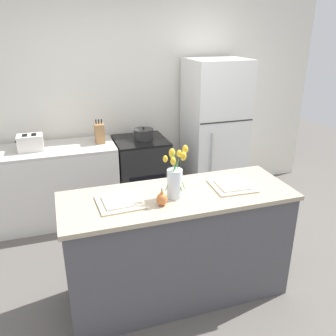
% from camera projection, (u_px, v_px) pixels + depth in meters
% --- Properties ---
extents(ground_plane, '(10.00, 10.00, 0.00)m').
position_uv_depth(ground_plane, '(177.00, 291.00, 3.07)').
color(ground_plane, '#59544F').
extents(back_wall, '(5.20, 0.08, 2.70)m').
position_uv_depth(back_wall, '(123.00, 94.00, 4.32)').
color(back_wall, silver).
rests_on(back_wall, ground_plane).
extents(kitchen_island, '(1.80, 0.66, 0.93)m').
position_uv_depth(kitchen_island, '(178.00, 246.00, 2.89)').
color(kitchen_island, '#4C4C51').
rests_on(kitchen_island, ground_plane).
extents(back_counter, '(1.68, 0.60, 0.89)m').
position_uv_depth(back_counter, '(42.00, 186.00, 4.01)').
color(back_counter, silver).
rests_on(back_counter, ground_plane).
extents(stove_range, '(0.60, 0.61, 0.89)m').
position_uv_depth(stove_range, '(141.00, 174.00, 4.34)').
color(stove_range, black).
rests_on(stove_range, ground_plane).
extents(refrigerator, '(0.68, 0.67, 1.78)m').
position_uv_depth(refrigerator, '(214.00, 132.00, 4.45)').
color(refrigerator, white).
rests_on(refrigerator, ground_plane).
extents(flower_vase, '(0.19, 0.16, 0.41)m').
position_uv_depth(flower_vase, '(175.00, 178.00, 2.61)').
color(flower_vase, silver).
rests_on(flower_vase, kitchen_island).
extents(pear_figurine, '(0.08, 0.08, 0.13)m').
position_uv_depth(pear_figurine, '(162.00, 198.00, 2.53)').
color(pear_figurine, '#C66B33').
rests_on(pear_figurine, kitchen_island).
extents(plate_setting_left, '(0.33, 0.33, 0.02)m').
position_uv_depth(plate_setting_left, '(120.00, 202.00, 2.58)').
color(plate_setting_left, beige).
rests_on(plate_setting_left, kitchen_island).
extents(plate_setting_right, '(0.33, 0.33, 0.02)m').
position_uv_depth(plate_setting_right, '(232.00, 186.00, 2.84)').
color(plate_setting_right, beige).
rests_on(plate_setting_right, kitchen_island).
extents(toaster, '(0.28, 0.18, 0.17)m').
position_uv_depth(toaster, '(30.00, 143.00, 3.78)').
color(toaster, silver).
rests_on(toaster, back_counter).
extents(cooking_pot, '(0.23, 0.23, 0.14)m').
position_uv_depth(cooking_pot, '(144.00, 134.00, 4.17)').
color(cooking_pot, '#2D2D2D').
rests_on(cooking_pot, stove_range).
extents(knife_block, '(0.10, 0.14, 0.27)m').
position_uv_depth(knife_block, '(100.00, 133.00, 4.02)').
color(knife_block, '#A37547').
rests_on(knife_block, back_counter).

